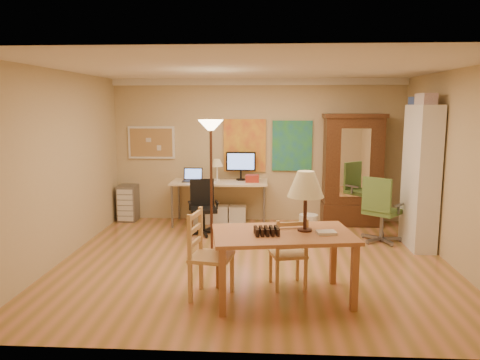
# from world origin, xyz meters

# --- Properties ---
(floor) EXTENTS (5.50, 5.50, 0.00)m
(floor) POSITION_xyz_m (0.00, 0.00, 0.00)
(floor) COLOR olive
(floor) RESTS_ON ground
(crown_molding) EXTENTS (5.50, 0.08, 0.12)m
(crown_molding) POSITION_xyz_m (0.00, 2.46, 2.64)
(crown_molding) COLOR white
(crown_molding) RESTS_ON floor
(corkboard) EXTENTS (0.90, 0.04, 0.62)m
(corkboard) POSITION_xyz_m (-2.05, 2.47, 1.50)
(corkboard) COLOR tan
(corkboard) RESTS_ON floor
(art_panel_left) EXTENTS (0.80, 0.04, 1.00)m
(art_panel_left) POSITION_xyz_m (-0.25, 2.47, 1.45)
(art_panel_left) COLOR yellow
(art_panel_left) RESTS_ON floor
(art_panel_right) EXTENTS (0.75, 0.04, 0.95)m
(art_panel_right) POSITION_xyz_m (0.65, 2.47, 1.45)
(art_panel_right) COLOR teal
(art_panel_right) RESTS_ON floor
(dining_table) EXTENTS (1.69, 1.16, 1.48)m
(dining_table) POSITION_xyz_m (0.45, -1.24, 0.93)
(dining_table) COLOR brown
(dining_table) RESTS_ON floor
(ladder_chair_back) EXTENTS (0.48, 0.47, 0.88)m
(ladder_chair_back) POSITION_xyz_m (0.45, -0.93, 0.41)
(ladder_chair_back) COLOR tan
(ladder_chair_back) RESTS_ON floor
(ladder_chair_left) EXTENTS (0.52, 0.54, 1.02)m
(ladder_chair_left) POSITION_xyz_m (-0.49, -1.27, 0.48)
(ladder_chair_left) COLOR tan
(ladder_chair_left) RESTS_ON floor
(torchiere_lamp) EXTENTS (0.36, 0.36, 2.00)m
(torchiere_lamp) POSITION_xyz_m (-0.64, 0.28, 1.61)
(torchiere_lamp) COLOR #44271B
(torchiere_lamp) RESTS_ON floor
(computer_desk) EXTENTS (1.78, 0.78, 1.35)m
(computer_desk) POSITION_xyz_m (-0.67, 2.16, 0.49)
(computer_desk) COLOR beige
(computer_desk) RESTS_ON floor
(office_chair_black) EXTENTS (0.58, 0.58, 0.94)m
(office_chair_black) POSITION_xyz_m (-0.92, 1.42, 0.25)
(office_chair_black) COLOR black
(office_chair_black) RESTS_ON floor
(office_chair_green) EXTENTS (0.69, 0.69, 1.08)m
(office_chair_green) POSITION_xyz_m (2.03, 1.09, 0.29)
(office_chair_green) COLOR slate
(office_chair_green) RESTS_ON floor
(drawer_cart) EXTENTS (0.35, 0.41, 0.69)m
(drawer_cart) POSITION_xyz_m (-2.50, 2.29, 0.35)
(drawer_cart) COLOR slate
(drawer_cart) RESTS_ON floor
(armoire) EXTENTS (1.12, 0.53, 2.06)m
(armoire) POSITION_xyz_m (1.76, 2.24, 0.90)
(armoire) COLOR black
(armoire) RESTS_ON floor
(bookshelf) EXTENTS (0.33, 0.89, 2.22)m
(bookshelf) POSITION_xyz_m (2.55, 0.87, 1.10)
(bookshelf) COLOR white
(bookshelf) RESTS_ON floor
(wastebin) EXTENTS (0.32, 0.32, 0.39)m
(wastebin) POSITION_xyz_m (0.88, 1.29, 0.20)
(wastebin) COLOR silver
(wastebin) RESTS_ON floor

